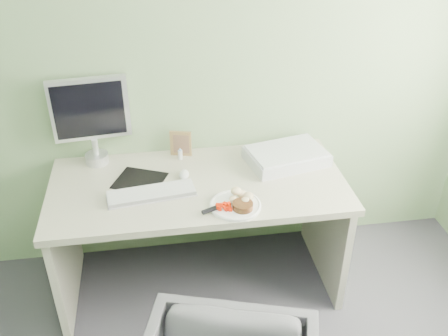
{
  "coord_description": "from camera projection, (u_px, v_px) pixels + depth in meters",
  "views": [
    {
      "loc": [
        -0.2,
        -0.62,
        2.22
      ],
      "look_at": [
        0.12,
        1.5,
        0.89
      ],
      "focal_mm": 40.0,
      "sensor_mm": 36.0,
      "label": 1
    }
  ],
  "objects": [
    {
      "name": "plate",
      "position": [
        235.0,
        205.0,
        2.51
      ],
      "size": [
        0.26,
        0.26,
        0.01
      ],
      "primitive_type": "cylinder",
      "color": "white",
      "rests_on": "desk"
    },
    {
      "name": "steak_knife",
      "position": [
        216.0,
        208.0,
        2.46
      ],
      "size": [
        0.21,
        0.1,
        0.02
      ],
      "rotation": [
        0.0,
        0.0,
        0.4
      ],
      "color": "silver",
      "rests_on": "plate"
    },
    {
      "name": "desk",
      "position": [
        199.0,
        210.0,
        2.79
      ],
      "size": [
        1.6,
        0.75,
        0.73
      ],
      "color": "beige",
      "rests_on": "floor"
    },
    {
      "name": "computer_mouse",
      "position": [
        184.0,
        175.0,
        2.73
      ],
      "size": [
        0.07,
        0.1,
        0.03
      ],
      "primitive_type": "ellipsoid",
      "rotation": [
        0.0,
        0.0,
        -0.14
      ],
      "color": "white",
      "rests_on": "desk"
    },
    {
      "name": "potato_pile",
      "position": [
        241.0,
        195.0,
        2.52
      ],
      "size": [
        0.11,
        0.08,
        0.06
      ],
      "primitive_type": "ellipsoid",
      "rotation": [
        0.0,
        0.0,
        -0.01
      ],
      "color": "tan",
      "rests_on": "plate"
    },
    {
      "name": "steak",
      "position": [
        243.0,
        206.0,
        2.47
      ],
      "size": [
        0.11,
        0.11,
        0.03
      ],
      "primitive_type": "cylinder",
      "rotation": [
        0.0,
        0.0,
        0.04
      ],
      "color": "black",
      "rests_on": "plate"
    },
    {
      "name": "monitor",
      "position": [
        91.0,
        116.0,
        2.74
      ],
      "size": [
        0.42,
        0.13,
        0.51
      ],
      "rotation": [
        0.0,
        0.0,
        0.11
      ],
      "color": "silver",
      "rests_on": "desk"
    },
    {
      "name": "mousepad",
      "position": [
        140.0,
        180.0,
        2.71
      ],
      "size": [
        0.32,
        0.31,
        0.0
      ],
      "primitive_type": "cube",
      "rotation": [
        0.0,
        0.0,
        -0.42
      ],
      "color": "black",
      "rests_on": "desk"
    },
    {
      "name": "carrot_heap",
      "position": [
        224.0,
        205.0,
        2.47
      ],
      "size": [
        0.07,
        0.06,
        0.04
      ],
      "primitive_type": "cube",
      "rotation": [
        0.0,
        0.0,
        0.04
      ],
      "color": "red",
      "rests_on": "plate"
    },
    {
      "name": "keyboard",
      "position": [
        151.0,
        193.0,
        2.58
      ],
      "size": [
        0.46,
        0.19,
        0.02
      ],
      "primitive_type": "cube",
      "rotation": [
        0.0,
        0.0,
        0.12
      ],
      "color": "white",
      "rests_on": "desk"
    },
    {
      "name": "eyedrop_bottle",
      "position": [
        180.0,
        154.0,
        2.89
      ],
      "size": [
        0.03,
        0.03,
        0.08
      ],
      "color": "white",
      "rests_on": "desk"
    },
    {
      "name": "wall_back",
      "position": [
        187.0,
        49.0,
        2.68
      ],
      "size": [
        3.5,
        0.0,
        3.5
      ],
      "primitive_type": "plane",
      "rotation": [
        1.57,
        0.0,
        0.0
      ],
      "color": "gray",
      "rests_on": "floor"
    },
    {
      "name": "photo_frame",
      "position": [
        181.0,
        144.0,
        2.9
      ],
      "size": [
        0.12,
        0.05,
        0.16
      ],
      "primitive_type": "cube",
      "rotation": [
        0.0,
        0.0,
        -0.26
      ],
      "color": "olive",
      "rests_on": "desk"
    },
    {
      "name": "scanner",
      "position": [
        286.0,
        157.0,
        2.86
      ],
      "size": [
        0.49,
        0.38,
        0.07
      ],
      "primitive_type": "cube",
      "rotation": [
        0.0,
        0.0,
        0.22
      ],
      "color": "silver",
      "rests_on": "desk"
    }
  ]
}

